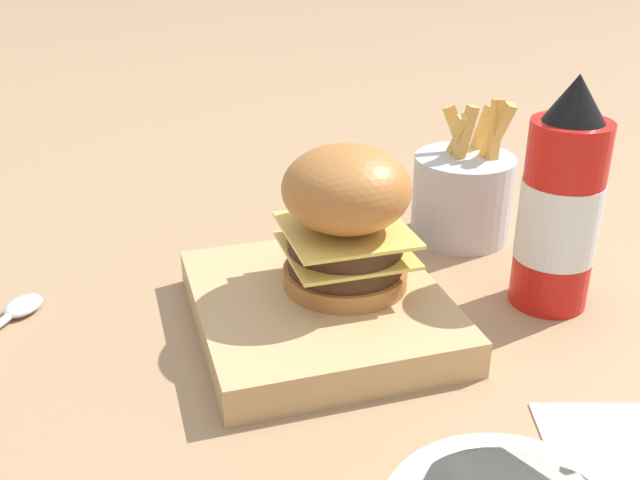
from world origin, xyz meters
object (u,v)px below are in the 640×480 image
object	(u,v)px
ketchup_bottle	(560,208)
fries_basket	(463,194)
serving_board	(320,310)
burger	(346,217)
spoon	(4,321)

from	to	relation	value
ketchup_bottle	fries_basket	size ratio (longest dim) A/B	1.39
fries_basket	serving_board	bearing A→B (deg)	123.74
serving_board	burger	xyz separation A→B (m)	(0.01, -0.03, 0.08)
spoon	serving_board	bearing A→B (deg)	-72.18
ketchup_bottle	spoon	world-z (taller)	ketchup_bottle
serving_board	ketchup_bottle	size ratio (longest dim) A/B	1.08
burger	fries_basket	distance (m)	0.21
burger	spoon	xyz separation A→B (m)	(0.07, 0.28, -0.09)
serving_board	burger	size ratio (longest dim) A/B	1.81
ketchup_bottle	fries_basket	xyz separation A→B (m)	(0.15, 0.01, -0.04)
serving_board	spoon	bearing A→B (deg)	73.20
serving_board	fries_basket	size ratio (longest dim) A/B	1.50
burger	serving_board	bearing A→B (deg)	113.15
burger	ketchup_bottle	xyz separation A→B (m)	(-0.03, -0.18, -0.00)
burger	spoon	world-z (taller)	burger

